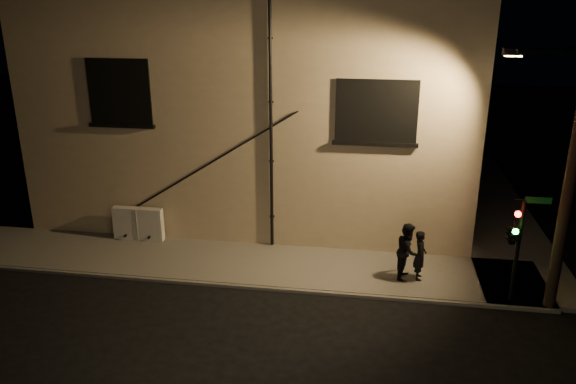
% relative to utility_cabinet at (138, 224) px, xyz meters
% --- Properties ---
extents(ground, '(90.00, 90.00, 0.00)m').
position_rel_utility_cabinet_xyz_m(ground, '(6.64, -2.70, -0.72)').
color(ground, black).
extents(sidewalk, '(21.00, 16.00, 0.12)m').
position_rel_utility_cabinet_xyz_m(sidewalk, '(7.86, 1.69, -0.66)').
color(sidewalk, '#64605A').
rests_on(sidewalk, ground).
extents(building, '(16.20, 12.23, 8.80)m').
position_rel_utility_cabinet_xyz_m(building, '(3.64, 6.29, 3.69)').
color(building, '#C3AC8C').
rests_on(building, ground).
extents(utility_cabinet, '(1.82, 0.31, 1.20)m').
position_rel_utility_cabinet_xyz_m(utility_cabinet, '(0.00, 0.00, 0.00)').
color(utility_cabinet, silver).
rests_on(utility_cabinet, sidewalk).
extents(pedestrian_a, '(0.39, 0.59, 1.59)m').
position_rel_utility_cabinet_xyz_m(pedestrian_a, '(9.79, -1.50, 0.20)').
color(pedestrian_a, black).
rests_on(pedestrian_a, sidewalk).
extents(pedestrian_b, '(0.82, 0.97, 1.80)m').
position_rel_utility_cabinet_xyz_m(pedestrian_b, '(9.41, -1.48, 0.30)').
color(pedestrian_b, black).
rests_on(pedestrian_b, sidewalk).
extents(traffic_signal, '(1.32, 1.87, 3.18)m').
position_rel_utility_cabinet_xyz_m(traffic_signal, '(12.16, -2.51, 1.53)').
color(traffic_signal, black).
rests_on(traffic_signal, sidewalk).
extents(streetlamp_pole, '(2.05, 1.40, 7.68)m').
position_rel_utility_cabinet_xyz_m(streetlamp_pole, '(13.30, -2.49, 3.32)').
color(streetlamp_pole, black).
rests_on(streetlamp_pole, ground).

